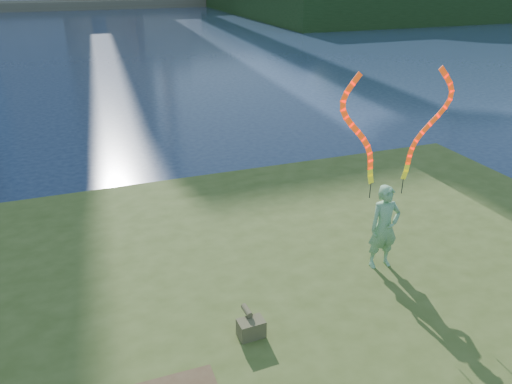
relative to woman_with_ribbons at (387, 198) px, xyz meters
name	(u,v)px	position (x,y,z in m)	size (l,w,h in m)	color
ground	(219,327)	(-3.20, 0.23, -2.21)	(320.00, 320.00, 0.00)	#1A2741
wooded_hill	(473,6)	(56.37, 60.19, -2.05)	(78.00, 50.00, 63.00)	black
woman_with_ribbons	(387,198)	(0.00, 0.00, 0.00)	(2.06, 0.43, 4.04)	#196F22
canvas_bag	(251,327)	(-3.03, -1.06, -1.25)	(0.42, 0.48, 0.39)	#4C492C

